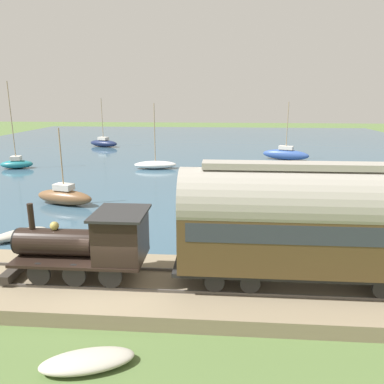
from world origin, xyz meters
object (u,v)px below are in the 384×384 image
passenger_coach (315,220)px  beached_dinghy (87,361)px  sailboat_navy (104,143)px  sailboat_brown (64,196)px  steam_locomotive (94,241)px  rowboat_mid_harbor (20,234)px  sailboat_blue (286,154)px  rowboat_off_pier (198,210)px  sailboat_teal (17,163)px  sailboat_white (155,165)px

passenger_coach → beached_dinghy: 9.22m
sailboat_navy → sailboat_brown: bearing=-146.4°
steam_locomotive → beached_dinghy: bearing=-165.5°
steam_locomotive → rowboat_mid_harbor: size_ratio=2.02×
sailboat_navy → passenger_coach: bearing=-132.2°
passenger_coach → sailboat_blue: size_ratio=1.49×
sailboat_navy → sailboat_blue: bearing=-89.9°
steam_locomotive → sailboat_navy: (44.33, 13.50, -1.64)m
steam_locomotive → rowboat_mid_harbor: 8.52m
sailboat_brown → beached_dinghy: size_ratio=1.89×
sailboat_navy → rowboat_off_pier: 37.35m
passenger_coach → rowboat_off_pier: passenger_coach is taller
sailboat_navy → beached_dinghy: 50.91m
passenger_coach → sailboat_brown: bearing=50.8°
sailboat_navy → rowboat_off_pier: size_ratio=2.60×
sailboat_teal → rowboat_mid_harbor: 23.35m
beached_dinghy → sailboat_blue: bearing=-17.5°
sailboat_teal → sailboat_white: bearing=-97.9°
passenger_coach → sailboat_white: size_ratio=1.50×
steam_locomotive → sailboat_white: bearing=4.7°
sailboat_blue → sailboat_brown: size_ratio=1.26×
steam_locomotive → sailboat_brown: sailboat_brown is taller
passenger_coach → sailboat_blue: (33.94, -4.62, -2.62)m
sailboat_blue → rowboat_off_pier: size_ratio=2.49×
rowboat_off_pier → sailboat_navy: bearing=86.6°
sailboat_blue → rowboat_off_pier: 24.83m
steam_locomotive → sailboat_blue: size_ratio=0.81×
sailboat_white → rowboat_off_pier: bearing=-166.5°
beached_dinghy → rowboat_off_pier: bearing=-8.7°
passenger_coach → sailboat_blue: sailboat_blue is taller
rowboat_off_pier → rowboat_mid_harbor: bearing=179.6°
passenger_coach → sailboat_teal: bearing=45.5°
sailboat_blue → beached_dinghy: size_ratio=2.38×
sailboat_teal → sailboat_brown: (-13.46, -11.12, 0.04)m
sailboat_teal → beached_dinghy: (-30.23, -18.79, -0.38)m
sailboat_white → rowboat_mid_harbor: size_ratio=2.49×
sailboat_navy → sailboat_brown: 32.74m
sailboat_blue → beached_dinghy: sailboat_blue is taller
sailboat_white → rowboat_mid_harbor: sailboat_white is taller
steam_locomotive → sailboat_brown: size_ratio=1.02×
sailboat_teal → sailboat_white: (1.05, -15.46, -0.13)m
rowboat_mid_harbor → sailboat_navy: bearing=-35.0°
sailboat_blue → sailboat_brown: 29.27m
passenger_coach → sailboat_blue: bearing=-7.8°
sailboat_brown → rowboat_off_pier: 10.15m
passenger_coach → rowboat_off_pier: 12.59m
sailboat_white → steam_locomotive: bearing=178.2°
steam_locomotive → sailboat_blue: bearing=-21.3°
steam_locomotive → sailboat_teal: sailboat_teal is taller
sailboat_brown → beached_dinghy: bearing=-140.9°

